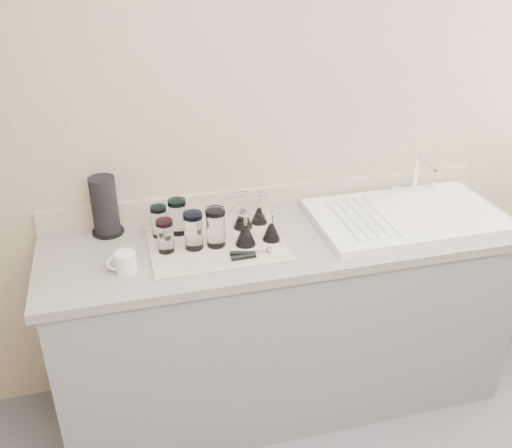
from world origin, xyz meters
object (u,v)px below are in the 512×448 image
object	(u,v)px
goblet_back_right	(259,213)
goblet_front_right	(271,230)
tumbler_teal	(159,221)
paper_towel_roll	(105,206)
sink_unit	(406,216)
tumbler_blue	(193,230)
tumbler_lavender	(216,227)
tumbler_magenta	(165,236)
can_opener	(251,254)
white_mug	(125,263)
tumbler_cyan	(178,216)
goblet_back_left	(243,217)
goblet_front_left	(245,233)

from	to	relation	value
goblet_back_right	goblet_front_right	xyz separation A→B (m)	(0.01, -0.16, 0.00)
tumbler_teal	paper_towel_roll	world-z (taller)	paper_towel_roll
sink_unit	paper_towel_roll	size ratio (longest dim) A/B	3.22
tumbler_blue	tumbler_lavender	bearing A→B (deg)	-1.50
tumbler_magenta	goblet_front_right	world-z (taller)	same
can_opener	white_mug	bearing A→B (deg)	177.09
can_opener	tumbler_cyan	bearing A→B (deg)	133.03
tumbler_blue	can_opener	bearing A→B (deg)	-31.81
sink_unit	tumbler_teal	bearing A→B (deg)	173.98
tumbler_teal	goblet_back_right	xyz separation A→B (m)	(0.43, 0.01, -0.02)
tumbler_lavender	goblet_back_right	distance (m)	0.27
tumbler_blue	paper_towel_roll	world-z (taller)	paper_towel_roll
tumbler_magenta	tumbler_lavender	size ratio (longest dim) A/B	0.84
tumbler_cyan	goblet_back_right	distance (m)	0.36
sink_unit	white_mug	distance (m)	1.24
tumbler_teal	white_mug	world-z (taller)	tumbler_teal
tumbler_magenta	goblet_back_left	distance (m)	0.36
goblet_front_right	tumbler_magenta	bearing A→B (deg)	177.70
tumbler_magenta	goblet_back_right	xyz separation A→B (m)	(0.42, 0.14, -0.03)
paper_towel_roll	goblet_back_left	bearing A→B (deg)	-11.22
tumbler_blue	goblet_front_left	world-z (taller)	same
goblet_back_left	paper_towel_roll	world-z (taller)	paper_towel_roll
tumbler_lavender	goblet_front_right	distance (m)	0.23
goblet_front_left	white_mug	world-z (taller)	goblet_front_left
goblet_back_right	goblet_front_right	world-z (taller)	goblet_front_right
sink_unit	goblet_front_right	world-z (taller)	sink_unit
goblet_back_left	goblet_back_right	bearing A→B (deg)	17.50
goblet_back_right	paper_towel_roll	bearing A→B (deg)	172.33
tumbler_blue	tumbler_lavender	xyz separation A→B (m)	(0.09, -0.00, 0.00)
paper_towel_roll	tumbler_cyan	bearing A→B (deg)	-17.41
tumbler_cyan	goblet_back_right	world-z (taller)	tumbler_cyan
goblet_back_right	tumbler_magenta	bearing A→B (deg)	-161.49
tumbler_magenta	goblet_front_right	size ratio (longest dim) A/B	0.99
sink_unit	tumbler_magenta	bearing A→B (deg)	-179.11
goblet_front_right	tumbler_lavender	bearing A→B (deg)	176.83
paper_towel_roll	sink_unit	bearing A→B (deg)	-9.34
tumbler_cyan	white_mug	xyz separation A→B (m)	(-0.23, -0.24, -0.04)
tumbler_teal	tumbler_cyan	xyz separation A→B (m)	(0.08, 0.01, 0.01)
sink_unit	white_mug	bearing A→B (deg)	-174.38
sink_unit	goblet_front_left	distance (m)	0.75
can_opener	paper_towel_roll	xyz separation A→B (m)	(-0.54, 0.36, 0.11)
tumbler_blue	can_opener	size ratio (longest dim) A/B	0.95
sink_unit	tumbler_blue	bearing A→B (deg)	-178.87
tumbler_teal	can_opener	world-z (taller)	tumbler_teal
tumbler_lavender	paper_towel_roll	xyz separation A→B (m)	(-0.42, 0.23, 0.03)
goblet_front_right	can_opener	xyz separation A→B (m)	(-0.12, -0.11, -0.04)
goblet_front_left	white_mug	size ratio (longest dim) A/B	1.32
tumbler_lavender	goblet_front_left	world-z (taller)	tumbler_lavender
sink_unit	goblet_front_right	bearing A→B (deg)	-176.93
goblet_back_right	tumbler_lavender	bearing A→B (deg)	-146.56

